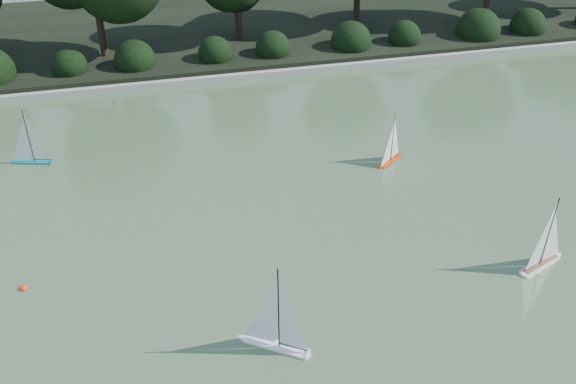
{
  "coord_description": "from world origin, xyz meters",
  "views": [
    {
      "loc": [
        -2.12,
        -7.43,
        6.97
      ],
      "look_at": [
        0.21,
        2.01,
        0.7
      ],
      "focal_mm": 40.0,
      "sensor_mm": 36.0,
      "label": 1
    }
  ],
  "objects_px": {
    "sailboat_white_b": "(546,253)",
    "sailboat_teal": "(28,154)",
    "sailboat_white_a": "(270,333)",
    "sailboat_orange": "(389,156)",
    "race_buoy": "(24,289)"
  },
  "relations": [
    {
      "from": "sailboat_white_a",
      "to": "sailboat_teal",
      "type": "height_order",
      "value": "sailboat_white_a"
    },
    {
      "from": "sailboat_white_b",
      "to": "sailboat_teal",
      "type": "height_order",
      "value": "sailboat_white_b"
    },
    {
      "from": "sailboat_orange",
      "to": "race_buoy",
      "type": "distance_m",
      "value": 7.63
    },
    {
      "from": "sailboat_orange",
      "to": "sailboat_teal",
      "type": "height_order",
      "value": "sailboat_teal"
    },
    {
      "from": "sailboat_white_b",
      "to": "sailboat_orange",
      "type": "xyz_separation_m",
      "value": [
        -1.32,
        3.84,
        -0.05
      ]
    },
    {
      "from": "sailboat_white_a",
      "to": "sailboat_white_b",
      "type": "distance_m",
      "value": 4.99
    },
    {
      "from": "sailboat_teal",
      "to": "race_buoy",
      "type": "distance_m",
      "value": 4.28
    },
    {
      "from": "sailboat_white_a",
      "to": "sailboat_teal",
      "type": "bearing_deg",
      "value": 121.19
    },
    {
      "from": "sailboat_white_a",
      "to": "sailboat_teal",
      "type": "relative_size",
      "value": 1.18
    },
    {
      "from": "sailboat_orange",
      "to": "race_buoy",
      "type": "height_order",
      "value": "sailboat_orange"
    },
    {
      "from": "sailboat_white_b",
      "to": "race_buoy",
      "type": "xyz_separation_m",
      "value": [
        -8.56,
        1.46,
        -0.23
      ]
    },
    {
      "from": "sailboat_white_a",
      "to": "race_buoy",
      "type": "relative_size",
      "value": 11.62
    },
    {
      "from": "sailboat_orange",
      "to": "sailboat_teal",
      "type": "relative_size",
      "value": 0.88
    },
    {
      "from": "race_buoy",
      "to": "sailboat_white_a",
      "type": "bearing_deg",
      "value": -30.96
    },
    {
      "from": "sailboat_white_a",
      "to": "sailboat_white_b",
      "type": "bearing_deg",
      "value": 8.3
    }
  ]
}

